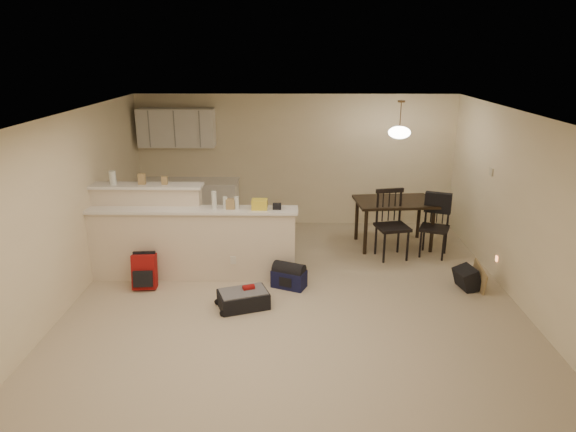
{
  "coord_description": "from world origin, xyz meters",
  "views": [
    {
      "loc": [
        0.01,
        -6.13,
        3.27
      ],
      "look_at": [
        -0.1,
        0.7,
        1.05
      ],
      "focal_mm": 32.0,
      "sensor_mm": 36.0,
      "label": 1
    }
  ],
  "objects_px": {
    "dining_table": "(394,206)",
    "red_backpack": "(145,271)",
    "navy_duffel": "(289,279)",
    "dining_chair_near": "(393,225)",
    "suitcase": "(243,299)",
    "dining_chair_far": "(435,227)",
    "pendant_lamp": "(399,132)",
    "black_daypack": "(467,278)"
  },
  "relations": [
    {
      "from": "dining_chair_near",
      "to": "red_backpack",
      "type": "height_order",
      "value": "dining_chair_near"
    },
    {
      "from": "dining_table",
      "to": "red_backpack",
      "type": "xyz_separation_m",
      "value": [
        -3.85,
        -1.73,
        -0.47
      ]
    },
    {
      "from": "suitcase",
      "to": "dining_chair_far",
      "type": "bearing_deg",
      "value": 11.9
    },
    {
      "from": "pendant_lamp",
      "to": "black_daypack",
      "type": "relative_size",
      "value": 1.79
    },
    {
      "from": "pendant_lamp",
      "to": "navy_duffel",
      "type": "distance_m",
      "value": 3.08
    },
    {
      "from": "red_backpack",
      "to": "navy_duffel",
      "type": "bearing_deg",
      "value": -3.71
    },
    {
      "from": "dining_table",
      "to": "suitcase",
      "type": "bearing_deg",
      "value": -141.67
    },
    {
      "from": "dining_chair_far",
      "to": "black_daypack",
      "type": "distance_m",
      "value": 1.3
    },
    {
      "from": "suitcase",
      "to": "navy_duffel",
      "type": "xyz_separation_m",
      "value": [
        0.6,
        0.61,
        0.02
      ]
    },
    {
      "from": "dining_table",
      "to": "dining_chair_far",
      "type": "height_order",
      "value": "dining_chair_far"
    },
    {
      "from": "pendant_lamp",
      "to": "navy_duffel",
      "type": "bearing_deg",
      "value": -136.59
    },
    {
      "from": "dining_chair_near",
      "to": "suitcase",
      "type": "bearing_deg",
      "value": -154.58
    },
    {
      "from": "red_backpack",
      "to": "black_daypack",
      "type": "height_order",
      "value": "red_backpack"
    },
    {
      "from": "dining_chair_near",
      "to": "dining_chair_far",
      "type": "height_order",
      "value": "dining_chair_near"
    },
    {
      "from": "dining_table",
      "to": "red_backpack",
      "type": "bearing_deg",
      "value": -161.43
    },
    {
      "from": "dining_chair_near",
      "to": "dining_chair_far",
      "type": "xyz_separation_m",
      "value": [
        0.71,
        0.1,
        -0.05
      ]
    },
    {
      "from": "suitcase",
      "to": "red_backpack",
      "type": "bearing_deg",
      "value": 138.99
    },
    {
      "from": "red_backpack",
      "to": "navy_duffel",
      "type": "distance_m",
      "value": 2.07
    },
    {
      "from": "black_daypack",
      "to": "navy_duffel",
      "type": "bearing_deg",
      "value": 78.13
    },
    {
      "from": "dining_table",
      "to": "navy_duffel",
      "type": "distance_m",
      "value": 2.52
    },
    {
      "from": "dining_chair_near",
      "to": "suitcase",
      "type": "xyz_separation_m",
      "value": [
        -2.26,
        -1.75,
        -0.45
      ]
    },
    {
      "from": "black_daypack",
      "to": "dining_chair_near",
      "type": "bearing_deg",
      "value": 26.07
    },
    {
      "from": "dining_chair_far",
      "to": "pendant_lamp",
      "type": "bearing_deg",
      "value": 164.72
    },
    {
      "from": "dining_chair_near",
      "to": "navy_duffel",
      "type": "height_order",
      "value": "dining_chair_near"
    },
    {
      "from": "red_backpack",
      "to": "dining_table",
      "type": "bearing_deg",
      "value": 19.21
    },
    {
      "from": "dining_table",
      "to": "navy_duffel",
      "type": "relative_size",
      "value": 2.94
    },
    {
      "from": "dining_table",
      "to": "red_backpack",
      "type": "height_order",
      "value": "dining_table"
    },
    {
      "from": "dining_chair_far",
      "to": "red_backpack",
      "type": "bearing_deg",
      "value": -141.79
    },
    {
      "from": "navy_duffel",
      "to": "dining_chair_near",
      "type": "bearing_deg",
      "value": 57.41
    },
    {
      "from": "dining_table",
      "to": "suitcase",
      "type": "distance_m",
      "value": 3.37
    },
    {
      "from": "dining_chair_near",
      "to": "black_daypack",
      "type": "height_order",
      "value": "dining_chair_near"
    },
    {
      "from": "dining_chair_near",
      "to": "navy_duffel",
      "type": "xyz_separation_m",
      "value": [
        -1.66,
        -1.14,
        -0.43
      ]
    },
    {
      "from": "dining_chair_far",
      "to": "suitcase",
      "type": "bearing_deg",
      "value": -126.02
    },
    {
      "from": "pendant_lamp",
      "to": "dining_chair_near",
      "type": "bearing_deg",
      "value": -102.27
    },
    {
      "from": "dining_table",
      "to": "pendant_lamp",
      "type": "xyz_separation_m",
      "value": [
        0.0,
        0.0,
        1.27
      ]
    },
    {
      "from": "dining_chair_far",
      "to": "red_backpack",
      "type": "xyz_separation_m",
      "value": [
        -4.44,
        -1.28,
        -0.26
      ]
    },
    {
      "from": "dining_chair_far",
      "to": "navy_duffel",
      "type": "relative_size",
      "value": 2.15
    },
    {
      "from": "navy_duffel",
      "to": "black_daypack",
      "type": "xyz_separation_m",
      "value": [
        2.55,
        0.0,
        0.02
      ]
    },
    {
      "from": "pendant_lamp",
      "to": "navy_duffel",
      "type": "xyz_separation_m",
      "value": [
        -1.78,
        -1.69,
        -1.86
      ]
    },
    {
      "from": "dining_chair_near",
      "to": "red_backpack",
      "type": "distance_m",
      "value": 3.93
    },
    {
      "from": "dining_chair_near",
      "to": "dining_chair_far",
      "type": "relative_size",
      "value": 1.11
    },
    {
      "from": "dining_chair_near",
      "to": "suitcase",
      "type": "height_order",
      "value": "dining_chair_near"
    }
  ]
}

